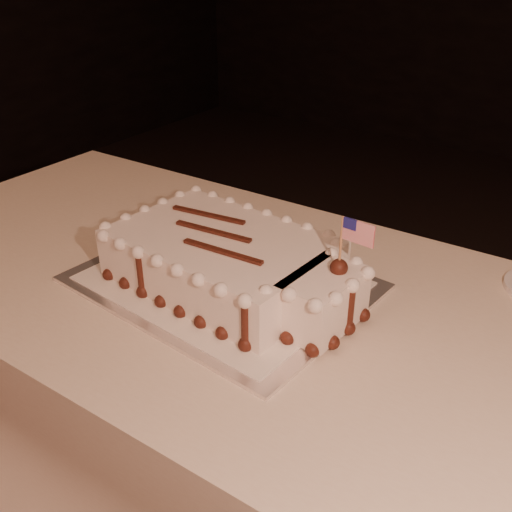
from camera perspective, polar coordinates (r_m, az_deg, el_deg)
The scene contains 4 objects.
banquet_table at distance 1.25m, azimuth 12.23°, elevation -22.26°, with size 2.40×0.80×0.75m, color beige.
cake_board at distance 1.12m, azimuth -3.40°, elevation -2.65°, with size 0.54×0.40×0.01m, color silver.
doily at distance 1.12m, azimuth -3.41°, elevation -2.43°, with size 0.48×0.37×0.00m, color white.
sheet_cake at distance 1.07m, azimuth -2.35°, elevation -0.69°, with size 0.52×0.33×0.20m.
Camera 1 is at (0.22, -0.17, 1.34)m, focal length 40.00 mm.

